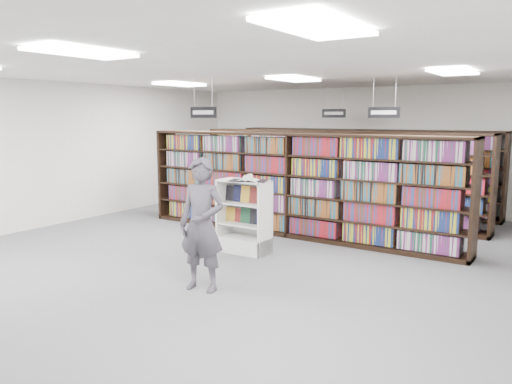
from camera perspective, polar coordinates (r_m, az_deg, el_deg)
The scene contains 18 objects.
floor at distance 8.75m, azimuth -2.30°, elevation -7.51°, with size 12.00×12.00×0.00m, color #57575C.
ceiling at distance 8.44m, azimuth -2.44°, elevation 13.85°, with size 10.00×12.00×0.10m, color white.
wall_back at distance 13.76m, azimuth 12.43°, elevation 4.97°, with size 10.00×0.10×3.20m, color silver.
wall_left at distance 12.06m, azimuth -22.10°, elevation 4.05°, with size 0.10×12.00×3.20m, color silver.
bookshelf_row_near at distance 10.19m, azimuth 4.23°, elevation 0.82°, with size 7.00×0.60×2.10m.
bookshelf_row_mid at distance 11.96m, azimuth 8.90°, elevation 1.90°, with size 7.00×0.60×2.10m.
bookshelf_row_far at distance 13.52m, azimuth 11.90°, elevation 2.59°, with size 7.00×0.60×2.10m.
aisle_sign_left at distance 10.11m, azimuth -6.05°, elevation 9.15°, with size 0.65×0.02×0.80m.
aisle_sign_right at distance 10.40m, azimuth 14.39°, elevation 8.92°, with size 0.65×0.02×0.80m.
aisle_sign_center at distance 13.00m, azimuth 8.88°, elevation 8.97°, with size 0.65×0.02×0.80m.
troffer_front_center at distance 6.26m, azimuth -19.27°, elevation 14.84°, with size 0.60×1.20×0.04m, color white.
troffer_front_right at distance 4.33m, azimuth 7.08°, elevation 18.24°, with size 0.60×1.20×0.04m, color white.
troffer_back_left at distance 11.87m, azimuth -8.69°, elevation 12.06°, with size 0.60×1.20×0.04m, color white.
troffer_back_center at distance 10.12m, azimuth 4.36°, elevation 12.74°, with size 0.60×1.20×0.04m, color white.
troffer_back_right at distance 9.06m, azimuth 21.63°, elevation 12.66°, with size 0.60×1.20×0.04m, color white.
endcap_display at distance 9.01m, azimuth -1.24°, elevation -4.02°, with size 0.94×0.47×1.32m.
open_book at distance 8.71m, azimuth -0.87°, elevation 1.48°, with size 0.73×0.56×0.13m.
shopper at distance 7.00m, azimuth -6.21°, elevation -3.74°, with size 0.68×0.45×1.88m, color #46424C.
Camera 1 is at (4.91, -6.82, 2.43)m, focal length 35.00 mm.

